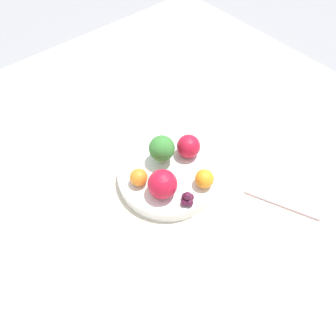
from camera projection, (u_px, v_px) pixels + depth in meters
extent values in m
plane|color=gray|center=(168.00, 183.00, 0.72)|extent=(6.00, 6.00, 0.00)
cube|color=beige|center=(168.00, 181.00, 0.71)|extent=(1.20, 1.20, 0.02)
cylinder|color=white|center=(168.00, 175.00, 0.69)|extent=(0.21, 0.21, 0.03)
cylinder|color=#99C17A|center=(162.00, 157.00, 0.69)|extent=(0.02, 0.02, 0.02)
sphere|color=#387A33|center=(162.00, 148.00, 0.67)|extent=(0.05, 0.05, 0.05)
sphere|color=#B7142D|center=(163.00, 184.00, 0.63)|extent=(0.06, 0.06, 0.06)
sphere|color=#B7142D|center=(188.00, 146.00, 0.69)|extent=(0.05, 0.05, 0.05)
sphere|color=orange|center=(204.00, 179.00, 0.65)|extent=(0.04, 0.04, 0.04)
sphere|color=orange|center=(139.00, 177.00, 0.65)|extent=(0.04, 0.04, 0.04)
sphere|color=#47142D|center=(190.00, 197.00, 0.64)|extent=(0.02, 0.02, 0.02)
sphere|color=#47142D|center=(186.00, 197.00, 0.64)|extent=(0.02, 0.02, 0.02)
sphere|color=#47142D|center=(185.00, 202.00, 0.63)|extent=(0.02, 0.02, 0.02)
sphere|color=#47142D|center=(189.00, 202.00, 0.63)|extent=(0.02, 0.02, 0.02)
sphere|color=#47142D|center=(188.00, 196.00, 0.62)|extent=(0.02, 0.02, 0.02)
cube|color=beige|center=(287.00, 187.00, 0.69)|extent=(0.16, 0.18, 0.01)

